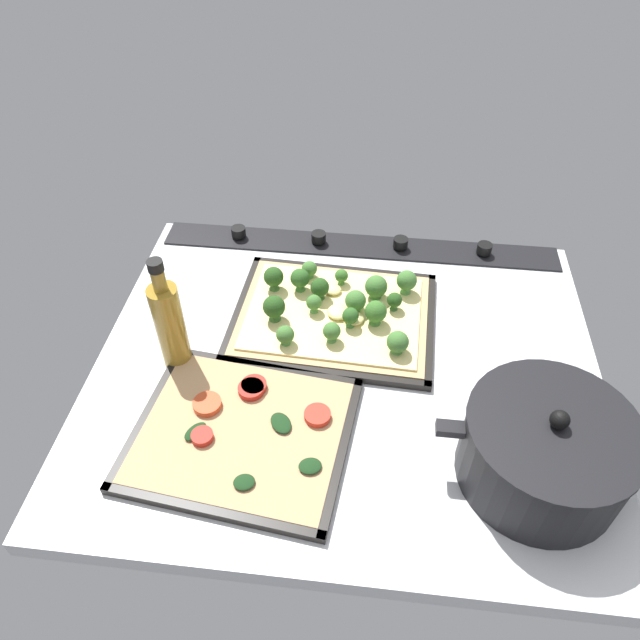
{
  "coord_description": "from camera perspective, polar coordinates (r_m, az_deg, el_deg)",
  "views": [
    {
      "loc": [
        -2.84,
        61.9,
        70.34
      ],
      "look_at": [
        4.5,
        -2.87,
        6.51
      ],
      "focal_mm": 33.27,
      "sensor_mm": 36.0,
      "label": 1
    }
  ],
  "objects": [
    {
      "name": "ground_plane",
      "position": [
        0.95,
        2.51,
        -4.88
      ],
      "size": [
        78.98,
        68.05,
        3.0
      ],
      "primitive_type": "cube",
      "color": "silver"
    },
    {
      "name": "stove_control_panel",
      "position": [
        1.16,
        3.78,
        7.25
      ],
      "size": [
        75.82,
        7.0,
        2.6
      ],
      "color": "black",
      "rests_on": "ground_plane"
    },
    {
      "name": "baking_tray_front",
      "position": [
        1.0,
        1.3,
        0.15
      ],
      "size": [
        34.74,
        27.79,
        1.3
      ],
      "color": "black",
      "rests_on": "ground_plane"
    },
    {
      "name": "broccoli_pizza",
      "position": [
        0.99,
        1.53,
        1.04
      ],
      "size": [
        32.23,
        25.28,
        6.03
      ],
      "color": "tan",
      "rests_on": "baking_tray_front"
    },
    {
      "name": "baking_tray_back",
      "position": [
        0.86,
        -7.5,
        -10.83
      ],
      "size": [
        32.72,
        29.07,
        1.3
      ],
      "color": "black",
      "rests_on": "ground_plane"
    },
    {
      "name": "veggie_pizza_back",
      "position": [
        0.85,
        -7.42,
        -10.37
      ],
      "size": [
        30.06,
        26.41,
        1.9
      ],
      "color": "tan",
      "rests_on": "baking_tray_back"
    },
    {
      "name": "cooking_pot",
      "position": [
        0.83,
        20.84,
        -11.65
      ],
      "size": [
        28.48,
        21.71,
        13.28
      ],
      "color": "black",
      "rests_on": "ground_plane"
    },
    {
      "name": "oil_bottle",
      "position": [
        0.91,
        -14.24,
        -0.4
      ],
      "size": [
        4.47,
        4.47,
        20.27
      ],
      "color": "olive",
      "rests_on": "ground_plane"
    }
  ]
}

